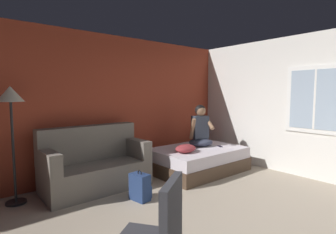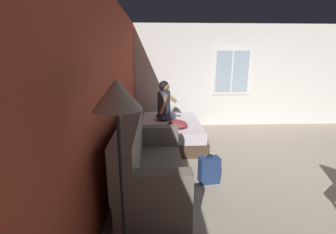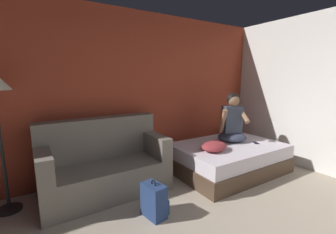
# 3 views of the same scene
# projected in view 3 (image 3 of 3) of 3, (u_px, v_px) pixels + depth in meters

# --- Properties ---
(wall_back_accent) EXTENTS (10.55, 0.16, 2.70)m
(wall_back_accent) POSITION_uv_depth(u_px,v_px,m) (124.00, 94.00, 3.78)
(wall_back_accent) COLOR #993823
(wall_back_accent) RESTS_ON ground
(bed) EXTENTS (1.87, 1.30, 0.48)m
(bed) POSITION_uv_depth(u_px,v_px,m) (228.00, 158.00, 3.93)
(bed) COLOR #4C3828
(bed) RESTS_ON ground
(couch) EXTENTS (1.71, 0.84, 1.04)m
(couch) POSITION_uv_depth(u_px,v_px,m) (105.00, 165.00, 3.19)
(couch) COLOR slate
(couch) RESTS_ON ground
(person_seated) EXTENTS (0.63, 0.58, 0.88)m
(person_seated) POSITION_uv_depth(u_px,v_px,m) (232.00, 122.00, 4.03)
(person_seated) COLOR #383D51
(person_seated) RESTS_ON bed
(backpack) EXTENTS (0.27, 0.33, 0.46)m
(backpack) POSITION_uv_depth(u_px,v_px,m) (155.00, 201.00, 2.63)
(backpack) COLOR navy
(backpack) RESTS_ON ground
(throw_pillow) EXTENTS (0.57, 0.50, 0.14)m
(throw_pillow) POSITION_uv_depth(u_px,v_px,m) (214.00, 146.00, 3.55)
(throw_pillow) COLOR #993338
(throw_pillow) RESTS_ON bed
(cell_phone) EXTENTS (0.12, 0.16, 0.01)m
(cell_phone) POSITION_uv_depth(u_px,v_px,m) (256.00, 143.00, 3.97)
(cell_phone) COLOR black
(cell_phone) RESTS_ON bed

